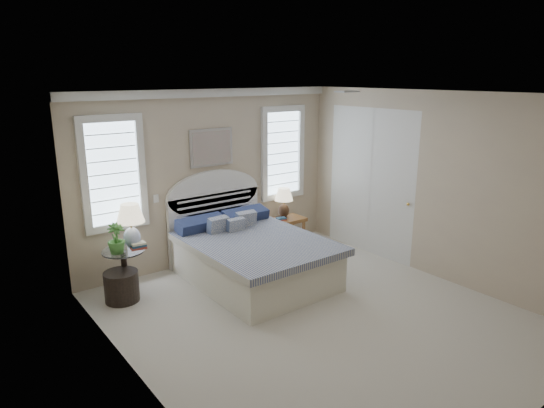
{
  "coord_description": "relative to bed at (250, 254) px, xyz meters",
  "views": [
    {
      "loc": [
        -3.74,
        -4.02,
        2.92
      ],
      "look_at": [
        0.06,
        1.0,
        1.22
      ],
      "focal_mm": 32.0,
      "sensor_mm": 36.0,
      "label": 1
    }
  ],
  "objects": [
    {
      "name": "lamp_left",
      "position": [
        -1.49,
        0.64,
        0.62
      ],
      "size": [
        0.48,
        0.48,
        0.62
      ],
      "rotation": [
        0.0,
        0.0,
        -0.32
      ],
      "color": "white",
      "rests_on": "side_table_left"
    },
    {
      "name": "window_left",
      "position": [
        -1.55,
        1.02,
        1.21
      ],
      "size": [
        0.9,
        0.06,
        1.6
      ],
      "primitive_type": "cube",
      "color": "#ADC8DC",
      "rests_on": "wall_back"
    },
    {
      "name": "painting",
      "position": [
        0.0,
        1.0,
        1.43
      ],
      "size": [
        0.74,
        0.04,
        0.58
      ],
      "primitive_type": "cube",
      "color": "silver",
      "rests_on": "wall_back"
    },
    {
      "name": "crown_molding",
      "position": [
        0.0,
        1.0,
        2.25
      ],
      "size": [
        4.5,
        0.08,
        0.12
      ],
      "primitive_type": "cube",
      "color": "silver",
      "rests_on": "wall_back"
    },
    {
      "name": "floor_pot",
      "position": [
        -1.77,
        0.42,
        -0.18
      ],
      "size": [
        0.58,
        0.58,
        0.41
      ],
      "primitive_type": "cylinder",
      "rotation": [
        0.0,
        0.0,
        -0.39
      ],
      "color": "black",
      "rests_on": "floor"
    },
    {
      "name": "floor",
      "position": [
        0.0,
        -1.46,
        -0.39
      ],
      "size": [
        4.5,
        5.0,
        0.01
      ],
      "primitive_type": "cube",
      "color": "#BBB2A0",
      "rests_on": "ground"
    },
    {
      "name": "lamp_right",
      "position": [
        1.26,
        0.79,
        0.46
      ],
      "size": [
        0.42,
        0.42,
        0.51
      ],
      "rotation": [
        0.0,
        0.0,
        -0.43
      ],
      "color": "black",
      "rests_on": "nightstand_right"
    },
    {
      "name": "books_left",
      "position": [
        -1.46,
        0.54,
        0.28
      ],
      "size": [
        0.22,
        0.17,
        0.09
      ],
      "rotation": [
        0.0,
        0.0,
        -0.13
      ],
      "color": "#A13628",
      "rests_on": "side_table_left"
    },
    {
      "name": "side_table_left",
      "position": [
        -1.65,
        0.59,
        0.0
      ],
      "size": [
        0.56,
        0.56,
        0.63
      ],
      "color": "black",
      "rests_on": "floor"
    },
    {
      "name": "ceiling",
      "position": [
        0.0,
        -1.46,
        2.31
      ],
      "size": [
        4.5,
        5.0,
        0.01
      ],
      "primitive_type": "cube",
      "color": "white",
      "rests_on": "wall_back"
    },
    {
      "name": "wall_back",
      "position": [
        0.0,
        1.04,
        0.96
      ],
      "size": [
        4.5,
        0.02,
        2.7
      ],
      "primitive_type": "cube",
      "color": "#BDAB8D",
      "rests_on": "floor"
    },
    {
      "name": "books_right",
      "position": [
        1.1,
        0.67,
        0.17
      ],
      "size": [
        0.19,
        0.16,
        0.05
      ],
      "rotation": [
        0.0,
        0.0,
        -0.23
      ],
      "color": "#A13628",
      "rests_on": "nightstand_right"
    },
    {
      "name": "nightstand_right",
      "position": [
        1.3,
        0.69,
        0.0
      ],
      "size": [
        0.5,
        0.4,
        0.53
      ],
      "color": "brown",
      "rests_on": "floor"
    },
    {
      "name": "switch_plate",
      "position": [
        -0.95,
        1.03,
        0.76
      ],
      "size": [
        0.08,
        0.01,
        0.12
      ],
      "primitive_type": "cube",
      "color": "silver",
      "rests_on": "wall_back"
    },
    {
      "name": "hvac_vent",
      "position": [
        1.2,
        -0.66,
        2.29
      ],
      "size": [
        0.3,
        0.2,
        0.02
      ],
      "primitive_type": "cube",
      "color": "#B2B2B2",
      "rests_on": "ceiling"
    },
    {
      "name": "closet_door",
      "position": [
        2.23,
        -0.26,
        0.81
      ],
      "size": [
        0.02,
        1.8,
        2.4
      ],
      "primitive_type": "cube",
      "color": "silver",
      "rests_on": "floor"
    },
    {
      "name": "bed",
      "position": [
        0.0,
        0.0,
        0.0
      ],
      "size": [
        1.72,
        2.28,
        1.47
      ],
      "color": "silver",
      "rests_on": "floor"
    },
    {
      "name": "potted_plant",
      "position": [
        -1.75,
        0.54,
        0.45
      ],
      "size": [
        0.23,
        0.23,
        0.41
      ],
      "primitive_type": "imported",
      "rotation": [
        0.0,
        0.0,
        -0.03
      ],
      "color": "#326829",
      "rests_on": "side_table_left"
    },
    {
      "name": "window_right",
      "position": [
        1.4,
        1.02,
        1.21
      ],
      "size": [
        0.9,
        0.06,
        1.6
      ],
      "primitive_type": "cube",
      "color": "#ADC8DC",
      "rests_on": "wall_back"
    },
    {
      "name": "wall_right",
      "position": [
        2.25,
        -1.46,
        0.96
      ],
      "size": [
        0.02,
        5.0,
        2.7
      ],
      "primitive_type": "cube",
      "color": "#BDAB8D",
      "rests_on": "floor"
    },
    {
      "name": "wall_left",
      "position": [
        -2.25,
        -1.46,
        0.96
      ],
      "size": [
        0.02,
        5.0,
        2.7
      ],
      "primitive_type": "cube",
      "color": "#BDAB8D",
      "rests_on": "floor"
    }
  ]
}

